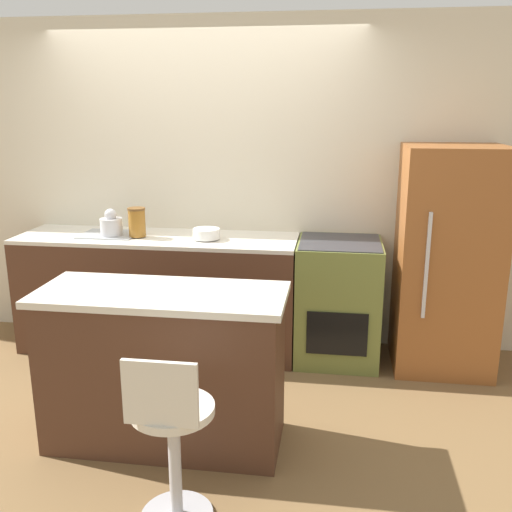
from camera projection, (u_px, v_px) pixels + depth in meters
ground_plane at (190, 366)px, 4.34m from camera, size 14.00×14.00×0.00m
wall_back at (207, 184)px, 4.65m from camera, size 8.00×0.06×2.60m
back_counter at (159, 293)px, 4.59m from camera, size 2.20×0.63×0.94m
kitchen_island at (164, 367)px, 3.29m from camera, size 1.40×0.57×0.93m
oven_range at (338, 301)px, 4.39m from camera, size 0.63×0.64×0.94m
refrigerator at (447, 260)px, 4.18m from camera, size 0.70×0.68×1.66m
stool_chair at (172, 441)px, 2.61m from camera, size 0.39×0.39×0.90m
kettle at (111, 225)px, 4.45m from camera, size 0.17×0.17×0.21m
mixing_bowl at (206, 233)px, 4.35m from camera, size 0.21×0.21×0.08m
canister_jar at (137, 222)px, 4.41m from camera, size 0.14×0.14×0.22m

